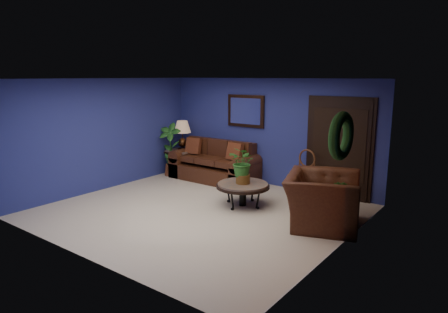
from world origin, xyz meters
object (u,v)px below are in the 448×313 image
Objects in this scene: end_table at (183,155)px; side_chair at (304,170)px; coffee_table at (243,186)px; sofa at (216,167)px; table_lamp at (182,132)px; armchair at (322,200)px.

side_chair reaches higher than end_table.
coffee_table is 1.05× the size of side_chair.
sofa is 3.13× the size of end_table.
coffee_table is 3.03m from end_table.
sofa is 1.34m from table_lamp.
table_lamp reaches higher than sofa.
table_lamp is at bearing -178.22° from sofa.
end_table is (-2.76, 1.24, 0.10)m from coffee_table.
coffee_table is 0.77× the size of armchair.
sofa is at bearing 142.80° from coffee_table.
end_table is 4.63m from armchair.
end_table reaches higher than coffee_table.
end_table is 0.97× the size of table_lamp.
armchair is at bearing -16.05° from end_table.
table_lamp is (-1.08, -0.03, 0.80)m from sofa.
table_lamp is 3.48m from side_chair.
sofa is 3.02× the size of table_lamp.
end_table is at bearing -172.68° from side_chair.
sofa is 2.37m from side_chair.
coffee_table is at bearing -24.22° from end_table.
sofa reaches higher than coffee_table.
side_chair reaches higher than coffee_table.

